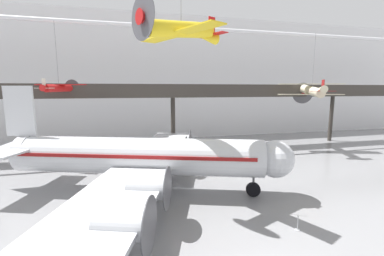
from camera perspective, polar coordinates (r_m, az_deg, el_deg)
The scene contains 8 objects.
hangar_back_wall at distance 51.85m, azimuth -6.46°, elevation 10.89°, with size 140.00×3.00×23.69m.
mezzanine_walkway at distance 39.95m, azimuth -4.06°, elevation 7.27°, with size 110.00×3.20×10.50m.
ceiling_truss_beam at distance 39.65m, azimuth -3.87°, elevation 21.40°, with size 120.00×0.60×0.60m.
airliner_silver_main at distance 24.69m, azimuth -12.22°, elevation -6.20°, with size 28.19×32.88×10.07m.
suspended_plane_cream_biplane at distance 44.35m, azimuth 25.08°, elevation 7.53°, with size 9.82×8.26×10.74m.
suspended_plane_red_highwing at distance 37.09m, azimuth -27.44°, elevation 7.96°, with size 6.61×5.83×9.47m.
suspended_plane_yellow_lowwing at distance 22.16m, azimuth -2.40°, elevation 20.97°, with size 8.01×9.12×5.00m.
stanchion_barrier at distance 20.52m, azimuth 22.40°, elevation -19.41°, with size 0.36×0.36×1.08m.
Camera 1 is at (-6.96, -9.65, 9.75)m, focal length 24.00 mm.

